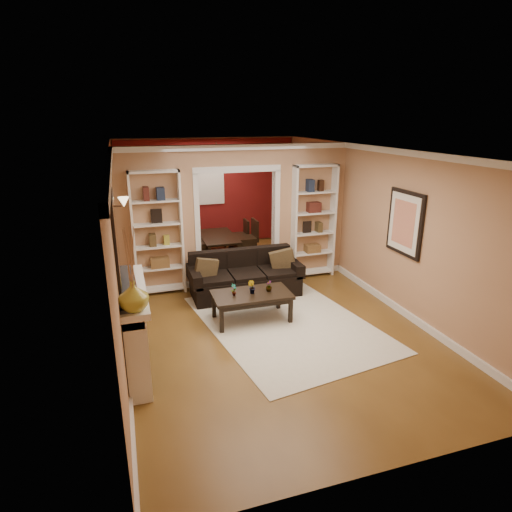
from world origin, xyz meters
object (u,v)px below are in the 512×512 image
object	(u,v)px
coffee_table	(252,307)
bookshelf_right	(313,222)
fireplace	(136,329)
sofa	(245,274)
dining_table	(219,246)
bookshelf_left	(158,234)

from	to	relation	value
coffee_table	bookshelf_right	xyz separation A→B (m)	(1.81, 1.63, 0.91)
bookshelf_right	fireplace	distance (m)	4.47
sofa	dining_table	world-z (taller)	sofa
bookshelf_right	dining_table	bearing A→B (deg)	130.51
coffee_table	bookshelf_right	size ratio (longest dim) A/B	0.55
sofa	coffee_table	xyz separation A→B (m)	(-0.20, -1.05, -0.16)
bookshelf_left	fireplace	size ratio (longest dim) A/B	1.35
coffee_table	dining_table	distance (m)	3.47
bookshelf_left	fireplace	world-z (taller)	bookshelf_left
sofa	coffee_table	bearing A→B (deg)	-100.54
sofa	dining_table	bearing A→B (deg)	88.83
bookshelf_left	fireplace	xyz separation A→B (m)	(-0.54, -2.53, -0.57)
bookshelf_right	fireplace	world-z (taller)	bookshelf_right
coffee_table	dining_table	bearing A→B (deg)	86.69
bookshelf_right	dining_table	xyz separation A→B (m)	(-1.56, 1.83, -0.89)
sofa	bookshelf_left	bearing A→B (deg)	158.69
sofa	bookshelf_right	size ratio (longest dim) A/B	0.90
bookshelf_right	bookshelf_left	bearing A→B (deg)	180.00
fireplace	dining_table	world-z (taller)	fireplace
coffee_table	fireplace	world-z (taller)	fireplace
coffee_table	dining_table	size ratio (longest dim) A/B	0.86
sofa	coffee_table	size ratio (longest dim) A/B	1.64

